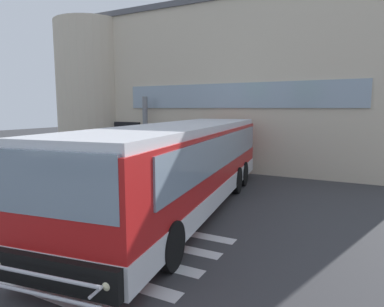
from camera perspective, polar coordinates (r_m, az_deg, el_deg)
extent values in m
cube|color=#353538|center=(12.29, -7.61, -7.48)|extent=(80.00, 90.00, 0.02)
cube|color=silver|center=(6.86, -23.65, -20.68)|extent=(4.40, 0.36, 0.01)
cube|color=silver|center=(7.39, -17.96, -18.27)|extent=(4.40, 0.36, 0.01)
cube|color=silver|center=(7.98, -13.21, -16.07)|extent=(4.40, 0.36, 0.01)
cube|color=silver|center=(8.63, -9.23, -14.10)|extent=(4.40, 0.36, 0.01)
cube|color=silver|center=(9.32, -5.87, -12.36)|extent=(4.40, 0.36, 0.01)
cube|color=beige|center=(22.78, 9.92, 10.09)|extent=(17.97, 12.00, 8.38)
cube|color=#56565B|center=(23.38, 10.19, 20.77)|extent=(18.17, 12.20, 0.30)
cylinder|color=beige|center=(22.31, -16.38, 9.95)|extent=(4.40, 4.40, 8.38)
cube|color=black|center=(20.01, -10.89, 1.85)|extent=(1.80, 0.16, 2.40)
cube|color=#8C9EAD|center=(16.73, 6.96, 9.72)|extent=(11.97, 0.10, 1.20)
cylinder|color=slate|center=(18.52, -7.91, 3.65)|extent=(0.28, 0.28, 3.82)
cube|color=red|center=(10.57, -1.47, -1.94)|extent=(4.11, 11.67, 2.15)
cube|color=silver|center=(10.73, -1.45, -6.15)|extent=(4.16, 11.71, 0.55)
cube|color=silver|center=(10.44, -1.49, 4.44)|extent=(3.99, 11.45, 0.20)
cube|color=gray|center=(5.62, -22.36, -4.89)|extent=(2.34, 0.45, 1.05)
cube|color=gray|center=(10.40, 5.80, 0.66)|extent=(1.46, 10.13, 0.95)
cube|color=gray|center=(11.28, -7.10, 1.19)|extent=(1.46, 10.13, 0.95)
cube|color=black|center=(5.56, -22.54, -1.31)|extent=(2.14, 0.40, 0.28)
cube|color=black|center=(5.98, -22.50, -18.31)|extent=(2.45, 0.54, 0.52)
sphere|color=beige|center=(5.37, -14.04, -20.81)|extent=(0.18, 0.18, 0.18)
sphere|color=beige|center=(6.63, -29.66, -15.92)|extent=(0.18, 0.18, 0.18)
cylinder|color=black|center=(6.90, -3.84, -15.30)|extent=(0.44, 1.03, 1.00)
cylinder|color=black|center=(8.05, -19.80, -12.31)|extent=(0.44, 1.03, 1.00)
cylinder|color=black|center=(12.80, 7.49, -4.51)|extent=(0.44, 1.03, 1.00)
cylinder|color=black|center=(13.46, -2.37, -3.85)|extent=(0.44, 1.03, 1.00)
cylinder|color=black|center=(14.05, 8.58, -3.44)|extent=(0.44, 1.03, 1.00)
cylinder|color=black|center=(14.65, -0.50, -2.89)|extent=(0.44, 1.03, 1.00)
cylinder|color=#B7B7BF|center=(5.80, -25.02, -20.74)|extent=(2.24, 0.37, 0.06)
cylinder|color=#B7B7BF|center=(5.67, -25.20, -18.06)|extent=(2.24, 0.37, 0.06)
cylinder|color=#B7B7BF|center=(5.30, -15.34, -21.26)|extent=(0.12, 0.50, 0.05)
cylinder|color=#1E2338|center=(17.40, -7.33, -1.52)|extent=(0.15, 0.15, 0.85)
cylinder|color=#1E2338|center=(17.59, -7.44, -1.42)|extent=(0.15, 0.15, 0.85)
cube|color=#B23333|center=(17.40, -7.42, 0.86)|extent=(0.42, 0.43, 0.58)
sphere|color=tan|center=(17.35, -7.45, 2.23)|extent=(0.23, 0.23, 0.23)
cylinder|color=#B23333|center=(17.16, -7.28, 0.60)|extent=(0.09, 0.09, 0.55)
cylinder|color=#B23333|center=(17.65, -7.56, 0.79)|extent=(0.09, 0.09, 0.55)
cylinder|color=#2D2D33|center=(17.23, -3.35, -1.56)|extent=(0.15, 0.15, 0.85)
cylinder|color=#2D2D33|center=(17.28, -3.99, -1.54)|extent=(0.15, 0.15, 0.85)
cube|color=#338C4C|center=(17.15, -3.69, 0.81)|extent=(0.43, 0.32, 0.58)
sphere|color=tan|center=(17.11, -3.71, 2.21)|extent=(0.23, 0.23, 0.23)
cylinder|color=#338C4C|center=(17.10, -2.88, 0.62)|extent=(0.09, 0.09, 0.55)
cylinder|color=#338C4C|center=(17.22, -4.50, 0.66)|extent=(0.09, 0.09, 0.55)
cube|color=navy|center=(17.32, -3.56, 0.81)|extent=(0.34, 0.26, 0.44)
cylinder|color=yellow|center=(15.32, -0.71, -2.62)|extent=(0.18, 0.18, 0.90)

